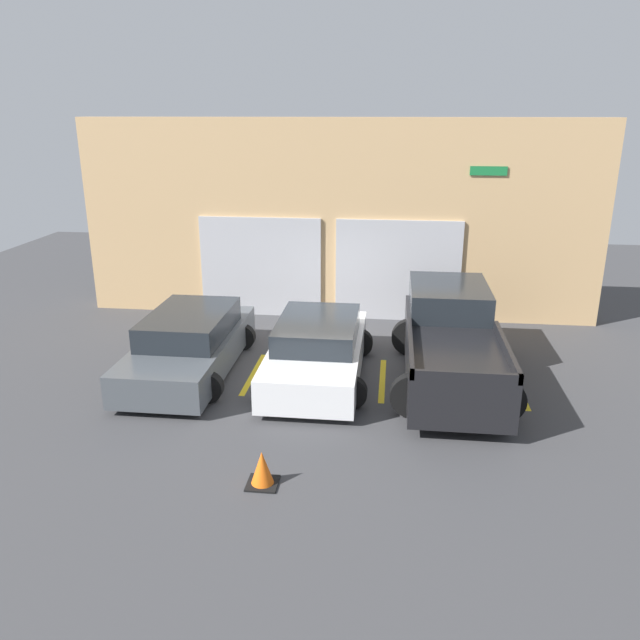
% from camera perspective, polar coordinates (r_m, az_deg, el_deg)
% --- Properties ---
extents(ground_plane, '(28.00, 28.00, 0.00)m').
position_cam_1_polar(ground_plane, '(14.18, 0.28, -3.46)').
color(ground_plane, '#3D3D3F').
extents(shophouse_building, '(13.62, 0.68, 5.18)m').
position_cam_1_polar(shophouse_building, '(16.65, 1.58, 8.99)').
color(shophouse_building, tan).
rests_on(shophouse_building, ground).
extents(pickup_truck, '(2.42, 5.01, 1.73)m').
position_cam_1_polar(pickup_truck, '(13.10, 11.87, -1.93)').
color(pickup_truck, black).
rests_on(pickup_truck, ground).
extents(sedan_white, '(2.22, 4.30, 1.26)m').
position_cam_1_polar(sedan_white, '(12.98, -0.25, -2.78)').
color(sedan_white, white).
rests_on(sedan_white, ground).
extents(sedan_side, '(2.20, 4.54, 1.30)m').
position_cam_1_polar(sedan_side, '(13.57, -11.81, -2.16)').
color(sedan_side, '#474C51').
rests_on(sedan_side, ground).
extents(parking_stripe_far_left, '(0.12, 2.20, 0.01)m').
position_cam_1_polar(parking_stripe_far_left, '(14.24, -16.94, -4.20)').
color(parking_stripe_far_left, gold).
rests_on(parking_stripe_far_left, ground).
extents(parking_stripe_left, '(0.12, 2.20, 0.01)m').
position_cam_1_polar(parking_stripe_left, '(13.41, -6.10, -4.90)').
color(parking_stripe_left, gold).
rests_on(parking_stripe_left, ground).
extents(parking_stripe_centre, '(0.12, 2.20, 0.01)m').
position_cam_1_polar(parking_stripe_centre, '(13.10, 5.73, -5.47)').
color(parking_stripe_centre, gold).
rests_on(parking_stripe_centre, ground).
extents(parking_stripe_right, '(0.12, 2.20, 0.01)m').
position_cam_1_polar(parking_stripe_right, '(13.36, 17.61, -5.81)').
color(parking_stripe_right, gold).
rests_on(parking_stripe_right, ground).
extents(traffic_cone, '(0.47, 0.47, 0.55)m').
position_cam_1_polar(traffic_cone, '(9.58, -5.31, -13.45)').
color(traffic_cone, black).
rests_on(traffic_cone, ground).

